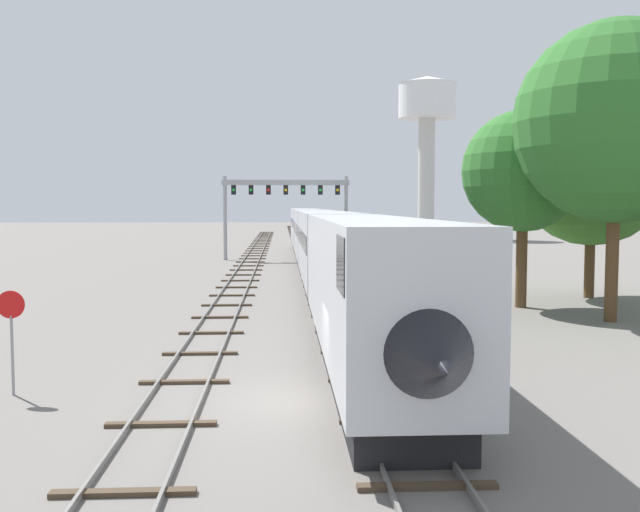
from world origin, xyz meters
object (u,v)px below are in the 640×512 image
passenger_train (319,241)px  trackside_tree_left (523,172)px  water_tower (427,113)px  trackside_tree_mid (592,171)px  signal_gantry (286,198)px  stop_sign (11,327)px  trackside_tree_right (616,123)px

passenger_train → trackside_tree_left: trackside_tree_left is taller
passenger_train → water_tower: (20.34, 61.51, 17.14)m
passenger_train → trackside_tree_mid: size_ratio=6.85×
signal_gantry → trackside_tree_mid: (16.84, -28.89, 1.22)m
water_tower → trackside_tree_mid: water_tower is taller
water_tower → trackside_tree_mid: bearing=-94.5°
signal_gantry → water_tower: size_ratio=0.47×
passenger_train → stop_sign: passenger_train is taller
trackside_tree_left → trackside_tree_mid: trackside_tree_mid is taller
signal_gantry → stop_sign: 48.93m
trackside_tree_left → trackside_tree_mid: size_ratio=0.88×
signal_gantry → water_tower: water_tower is taller
stop_sign → trackside_tree_right: bearing=26.9°
trackside_tree_left → trackside_tree_right: (2.49, -4.66, 1.92)m
passenger_train → signal_gantry: size_ratio=6.41×
stop_sign → passenger_train: bearing=72.3°
signal_gantry → trackside_tree_mid: size_ratio=1.07×
signal_gantry → trackside_tree_mid: bearing=-59.8°
signal_gantry → trackside_tree_mid: 33.46m
trackside_tree_right → trackside_tree_mid: bearing=72.3°
trackside_tree_mid → trackside_tree_right: 8.68m
signal_gantry → trackside_tree_right: 39.76m
passenger_train → trackside_tree_right: (12.00, -20.12, 6.20)m
passenger_train → stop_sign: bearing=-107.7°
trackside_tree_mid → signal_gantry: bearing=120.2°
signal_gantry → stop_sign: signal_gantry is taller
water_tower → trackside_tree_mid: size_ratio=2.25×
trackside_tree_left → trackside_tree_mid: bearing=34.2°
stop_sign → trackside_tree_right: (22.00, 11.15, 6.93)m
water_tower → trackside_tree_left: 78.79m
passenger_train → signal_gantry: (-2.25, 16.87, 3.29)m
trackside_tree_mid → water_tower: bearing=85.5°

